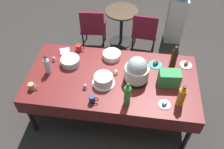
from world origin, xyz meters
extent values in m
plane|color=#383330|center=(0.00, 0.00, 0.00)|extent=(9.00, 9.00, 0.00)
cube|color=maroon|center=(0.00, 0.00, 0.73)|extent=(2.20, 1.10, 0.04)
cylinder|color=black|center=(-1.02, -0.47, 0.35)|extent=(0.06, 0.06, 0.71)
cylinder|color=black|center=(1.02, -0.47, 0.35)|extent=(0.06, 0.06, 0.71)
cylinder|color=black|center=(-1.02, 0.47, 0.35)|extent=(0.06, 0.06, 0.71)
cylinder|color=black|center=(1.02, 0.47, 0.35)|extent=(0.06, 0.06, 0.71)
cube|color=maroon|center=(0.00, -0.55, 0.62)|extent=(2.20, 0.01, 0.18)
cube|color=maroon|center=(0.00, 0.55, 0.62)|extent=(2.20, 0.01, 0.18)
cylinder|color=silver|center=(-0.09, -0.12, 0.76)|extent=(0.29, 0.29, 0.01)
cylinder|color=white|center=(-0.09, -0.12, 0.82)|extent=(0.24, 0.24, 0.11)
cylinder|color=white|center=(-0.09, -0.12, 0.88)|extent=(0.23, 0.23, 0.01)
cylinder|color=black|center=(0.31, 0.00, 0.77)|extent=(0.31, 0.31, 0.04)
cylinder|color=white|center=(0.31, 0.00, 0.88)|extent=(0.30, 0.30, 0.17)
sphere|color=#B2BCC1|center=(0.31, 0.00, 0.98)|extent=(0.26, 0.26, 0.26)
cylinder|color=#B2C6BC|center=(-0.59, 0.17, 0.80)|extent=(0.26, 0.26, 0.10)
cylinder|color=silver|center=(-0.06, 0.38, 0.79)|extent=(0.25, 0.25, 0.08)
cylinder|color=white|center=(0.96, 0.36, 0.75)|extent=(0.17, 0.17, 0.01)
cube|color=brown|center=(0.96, 0.36, 0.78)|extent=(0.06, 0.07, 0.04)
cylinder|color=#2D4CB2|center=(0.66, -0.35, 0.75)|extent=(0.14, 0.14, 0.01)
cube|color=white|center=(0.66, -0.35, 0.78)|extent=(0.06, 0.06, 0.04)
cylinder|color=teal|center=(0.55, 0.31, 0.75)|extent=(0.18, 0.18, 0.01)
cube|color=brown|center=(0.55, 0.31, 0.78)|extent=(0.07, 0.08, 0.05)
cylinder|color=beige|center=(-0.83, 0.20, 0.77)|extent=(0.05, 0.05, 0.03)
sphere|color=pink|center=(-0.83, 0.20, 0.79)|extent=(0.05, 0.05, 0.05)
cylinder|color=beige|center=(-0.30, -0.23, 0.77)|extent=(0.05, 0.05, 0.03)
sphere|color=pink|center=(-0.30, -0.23, 0.79)|extent=(0.05, 0.05, 0.05)
cylinder|color=beige|center=(0.04, 0.07, 0.77)|extent=(0.05, 0.05, 0.03)
sphere|color=beige|center=(0.04, 0.07, 0.79)|extent=(0.05, 0.05, 0.05)
cylinder|color=silver|center=(-0.84, -0.02, 0.86)|extent=(0.08, 0.08, 0.21)
cone|color=silver|center=(-0.84, -0.02, 0.99)|extent=(0.07, 0.07, 0.05)
cylinder|color=black|center=(-0.84, -0.02, 1.02)|extent=(0.03, 0.03, 0.02)
cylinder|color=#33190F|center=(0.78, 0.32, 0.88)|extent=(0.08, 0.08, 0.27)
cone|color=#33190F|center=(0.78, 0.32, 1.04)|extent=(0.08, 0.08, 0.05)
cylinder|color=black|center=(0.78, 0.32, 1.07)|extent=(0.04, 0.04, 0.02)
cylinder|color=orange|center=(0.83, -0.32, 0.87)|extent=(0.09, 0.09, 0.24)
cone|color=orange|center=(0.83, -0.32, 1.02)|extent=(0.08, 0.08, 0.05)
cylinder|color=black|center=(0.83, -0.32, 1.05)|extent=(0.04, 0.04, 0.02)
cylinder|color=green|center=(0.23, -0.39, 0.89)|extent=(0.08, 0.08, 0.27)
cone|color=green|center=(0.23, -0.39, 1.05)|extent=(0.07, 0.07, 0.05)
cylinder|color=black|center=(0.23, -0.39, 1.08)|extent=(0.04, 0.04, 0.02)
cylinder|color=tan|center=(-0.95, -0.33, 0.79)|extent=(0.07, 0.07, 0.09)
torus|color=tan|center=(-0.90, -0.33, 0.80)|extent=(0.06, 0.01, 0.06)
cylinder|color=navy|center=(-0.18, -0.42, 0.80)|extent=(0.07, 0.07, 0.10)
torus|color=navy|center=(-0.13, -0.42, 0.80)|extent=(0.06, 0.01, 0.06)
cylinder|color=#B2231E|center=(-0.55, 0.46, 0.80)|extent=(0.08, 0.08, 0.09)
torus|color=#B2231E|center=(-0.49, 0.46, 0.80)|extent=(0.06, 0.01, 0.06)
cube|color=#338C4C|center=(0.71, -0.01, 0.85)|extent=(0.27, 0.18, 0.20)
cube|color=pink|center=(-0.74, 0.40, 0.76)|extent=(0.18, 0.18, 0.02)
cube|color=maroon|center=(-0.55, 1.52, 0.42)|extent=(0.47, 0.47, 0.05)
cube|color=maroon|center=(-0.53, 1.32, 0.65)|extent=(0.42, 0.07, 0.40)
cylinder|color=black|center=(-0.38, 1.73, 0.20)|extent=(0.03, 0.03, 0.40)
cylinder|color=black|center=(-0.75, 1.70, 0.20)|extent=(0.03, 0.03, 0.40)
cylinder|color=black|center=(-0.35, 1.35, 0.20)|extent=(0.03, 0.03, 0.40)
cylinder|color=black|center=(-0.72, 1.32, 0.20)|extent=(0.03, 0.03, 0.40)
cube|color=maroon|center=(0.40, 1.52, 0.42)|extent=(0.47, 0.47, 0.05)
cube|color=maroon|center=(0.38, 1.32, 0.65)|extent=(0.42, 0.07, 0.40)
cylinder|color=black|center=(0.60, 1.70, 0.20)|extent=(0.03, 0.03, 0.40)
cylinder|color=black|center=(0.23, 1.73, 0.20)|extent=(0.03, 0.03, 0.40)
cylinder|color=black|center=(0.57, 1.32, 0.20)|extent=(0.03, 0.03, 0.40)
cylinder|color=black|center=(0.20, 1.35, 0.20)|extent=(0.03, 0.03, 0.40)
cylinder|color=#473323|center=(-0.05, 1.67, 0.70)|extent=(0.60, 0.60, 0.03)
cylinder|color=black|center=(-0.05, 1.67, 0.35)|extent=(0.06, 0.06, 0.67)
cylinder|color=black|center=(-0.05, 1.67, 0.01)|extent=(0.44, 0.44, 0.02)
cube|color=silver|center=(0.96, 1.92, 0.45)|extent=(0.32, 0.32, 0.90)
camera|label=1|loc=(0.28, -2.03, 2.95)|focal=37.35mm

